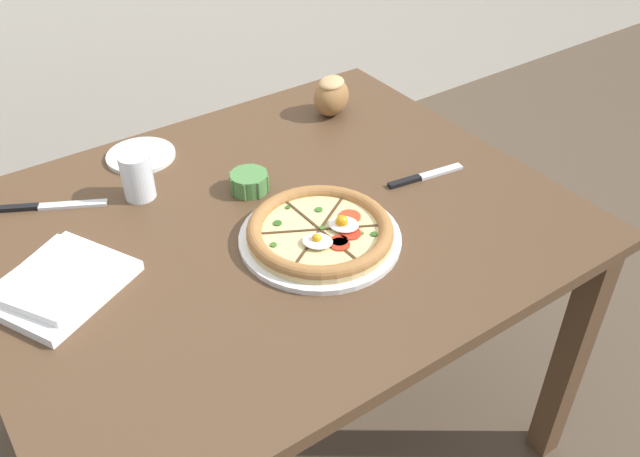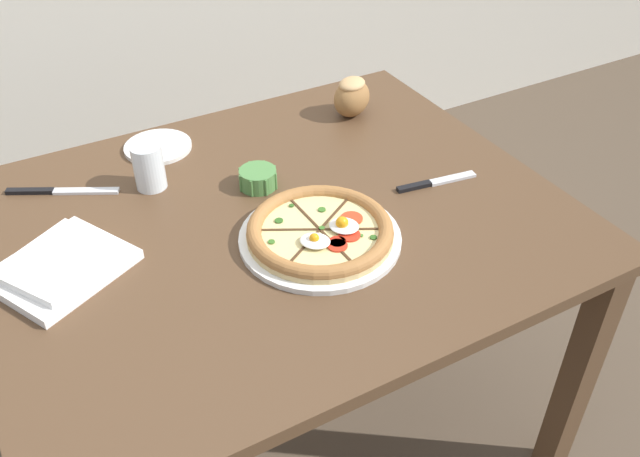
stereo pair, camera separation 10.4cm
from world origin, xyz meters
name	(u,v)px [view 2 (the right image)]	position (x,y,z in m)	size (l,w,h in m)	color
ground_plane	(286,426)	(0.00, 0.00, 0.00)	(12.00, 12.00, 0.00)	brown
dining_table	(277,250)	(0.00, 0.00, 0.63)	(1.19, 0.97, 0.73)	#513823
pizza	(320,232)	(0.04, -0.12, 0.75)	(0.33, 0.33, 0.06)	white
ramekin_bowl	(258,178)	(0.01, 0.11, 0.75)	(0.09, 0.09, 0.04)	#4C8442
napkin_folded	(61,265)	(-0.43, 0.03, 0.74)	(0.30, 0.28, 0.04)	white
bread_piece_near	(352,96)	(0.37, 0.30, 0.78)	(0.14, 0.13, 0.10)	olive
knife_main	(435,182)	(0.37, -0.07, 0.73)	(0.19, 0.05, 0.01)	silver
knife_spare	(61,191)	(-0.37, 0.30, 0.73)	(0.23, 0.13, 0.01)	silver
water_glass	(149,169)	(-0.19, 0.23, 0.77)	(0.07, 0.07, 0.10)	white
side_saucer	(158,147)	(-0.13, 0.38, 0.73)	(0.16, 0.16, 0.01)	white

